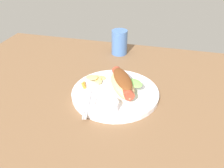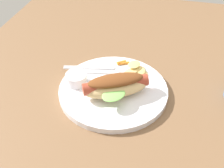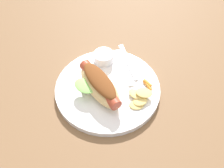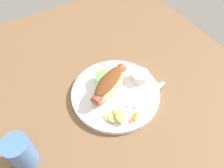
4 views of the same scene
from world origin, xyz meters
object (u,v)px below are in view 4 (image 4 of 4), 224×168
Objects in this scene: hot_dog at (109,84)px; drinking_cup at (21,152)px; knife at (142,94)px; sauce_ramekin at (140,76)px; fork at (149,95)px; carrot_garnish at (135,117)px; chips_pile at (116,116)px; plate at (116,94)px.

hot_dog is 1.68× the size of drinking_cup.
hot_dog is 10.94cm from knife.
hot_dog is at bearing -98.75° from sauce_ramekin.
knife is 38.20cm from drinking_cup.
fork is 9.39cm from carrot_garnish.
drinking_cup is at bearing -81.24° from sauce_ramekin.
carrot_garnish is 31.77cm from drinking_cup.
chips_pile is 26.76cm from drinking_cup.
sauce_ramekin is at bearing 98.76° from drinking_cup.
hot_dog is 10.80cm from chips_pile.
hot_dog is 11.08cm from sauce_ramekin.
knife is at bearing 129.59° from carrot_garnish.
knife is at bearing 103.44° from chips_pile.
chips_pile is 1.86× the size of carrot_garnish.
fork is 2.04× the size of chips_pile.
knife is at bearing -70.57° from hot_dog.
plate is at bearing 148.56° from chips_pile.
sauce_ramekin reaches higher than knife.
plate is 7.51× the size of carrot_garnish.
fork is (6.57, 8.33, 1.00)cm from plate.
chips_pile is 5.52cm from carrot_garnish.
sauce_ramekin is at bearing 50.47° from knife.
sauce_ramekin reaches higher than plate.
hot_dog is 13.08cm from fork.
drinking_cup is (-4.84, -31.24, 3.18)cm from carrot_garnish.
drinking_cup is (0.78, -38.04, 3.43)cm from knife.
plate is at bearing 129.18° from fork.
knife is 8.82cm from carrot_garnish.
knife is at bearing 125.23° from fork.
chips_pile is (7.84, -4.79, 1.69)cm from plate.
knife is 11.83cm from chips_pile.
plate is at bearing 132.27° from knife.
drinking_cup reaches higher than knife.
drinking_cup is (6.34, -41.12, 2.16)cm from sauce_ramekin.
chips_pile is (9.97, -3.70, -1.89)cm from hot_dog.
chips_pile is at bearing -138.07° from hot_dog.
chips_pile is at bearing -177.05° from knife.
carrot_garnish is (10.71, -0.10, 1.24)cm from plate.
drinking_cup is at bearing -94.22° from chips_pile.
sauce_ramekin is 0.40× the size of knife.
knife is 2.02× the size of chips_pile.
sauce_ramekin reaches higher than carrot_garnish.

